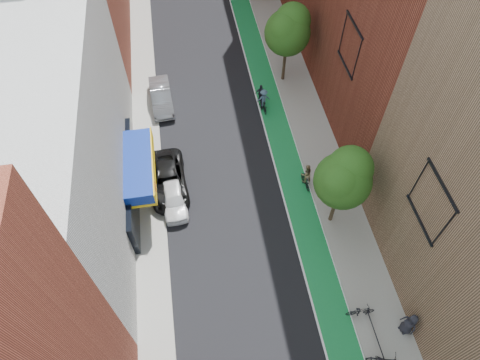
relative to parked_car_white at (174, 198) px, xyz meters
name	(u,v)px	position (x,y,z in m)	size (l,w,h in m)	color
bike_lane	(260,67)	(8.33, 12.99, -0.66)	(2.00, 68.00, 0.01)	#14713B
sidewalk_left	(144,79)	(-1.67, 12.99, -0.59)	(2.00, 68.00, 0.15)	gray
sidewalk_right	(288,63)	(10.83, 12.99, -0.59)	(3.00, 68.00, 0.15)	gray
building_left_white	(41,146)	(-6.67, 0.99, 5.33)	(8.00, 20.00, 12.00)	silver
tree_near	(344,178)	(9.98, -2.99, 3.99)	(3.40, 3.36, 6.42)	#332619
tree_mid	(288,29)	(9.98, 11.01, 4.22)	(3.55, 3.53, 6.74)	#332619
parked_car_white	(174,198)	(0.00, 0.00, 0.00)	(1.57, 3.91, 1.33)	white
parked_car_black	(168,180)	(-0.26, 1.43, 0.07)	(2.44, 5.29, 1.47)	black
parked_car_silver	(161,97)	(-0.27, 9.77, 0.08)	(1.58, 4.53, 1.49)	gray
cyclist_lane_near	(306,177)	(9.03, 0.11, 0.18)	(0.85, 1.54, 1.95)	black
cyclist_lane_mid	(261,98)	(7.53, 8.40, 0.06)	(0.95, 1.67, 1.93)	black
cyclist_lane_far	(264,101)	(7.62, 7.83, 0.20)	(1.08, 1.63, 1.94)	black
parked_bike_mid	(361,311)	(9.73, -9.34, -0.02)	(0.47, 1.65, 0.99)	black
parked_bike_far	(384,360)	(10.10, -11.99, -0.03)	(0.65, 1.86, 0.98)	black
pedestrian	(409,324)	(11.93, -10.56, 0.44)	(0.94, 0.61, 1.92)	#22222A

